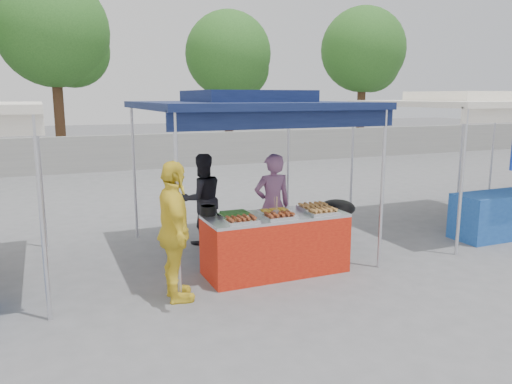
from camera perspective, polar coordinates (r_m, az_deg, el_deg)
name	(u,v)px	position (r m, az deg, el deg)	size (l,w,h in m)	color
ground_plane	(272,270)	(7.33, 1.87, -8.91)	(80.00, 80.00, 0.00)	slate
back_wall	(137,152)	(17.59, -13.49, 4.46)	(40.00, 0.25, 1.20)	gray
main_canopy	(247,104)	(7.79, -1.09, 10.06)	(3.20, 3.20, 2.57)	silver
neighbor_stall_right	(481,145)	(10.12, 24.29, 4.93)	(3.20, 3.20, 2.57)	silver
tree_1	(58,37)	(19.61, -21.69, 16.18)	(3.86, 3.86, 6.63)	#482E1C
tree_2	(231,58)	(20.55, -2.84, 15.04)	(3.45, 3.38, 5.81)	#482E1C
tree_3	(365,54)	(23.23, 12.37, 15.20)	(3.70, 3.68, 6.32)	#482E1C
vendor_table	(275,244)	(7.11, 2.23, -5.94)	(2.00, 0.80, 0.85)	red
food_tray_fl	(242,220)	(6.54, -1.66, -3.25)	(0.42, 0.30, 0.07)	silver
food_tray_fm	(280,216)	(6.77, 2.78, -2.78)	(0.42, 0.30, 0.07)	silver
food_tray_fr	(322,212)	(7.08, 7.57, -2.26)	(0.42, 0.30, 0.07)	silver
food_tray_bl	(235,215)	(6.86, -2.46, -2.60)	(0.42, 0.30, 0.07)	silver
food_tray_bm	(275,211)	(7.05, 2.14, -2.22)	(0.42, 0.30, 0.07)	silver
food_tray_br	(313,207)	(7.38, 6.56, -1.69)	(0.42, 0.30, 0.07)	silver
cooking_pot	(208,210)	(7.00, -5.52, -2.11)	(0.22, 0.22, 0.13)	black
skewer_cup	(276,214)	(6.81, 2.30, -2.55)	(0.08, 0.08, 0.10)	silver
wok_burner	(337,224)	(7.80, 9.21, -3.59)	(0.55, 0.55, 0.93)	black
crate_left	(231,255)	(7.48, -2.90, -7.17)	(0.55, 0.38, 0.33)	#163AB6
crate_right	(277,249)	(7.75, 2.46, -6.51)	(0.56, 0.39, 0.34)	#163AB6
crate_stacked	(278,228)	(7.65, 2.48, -4.14)	(0.55, 0.38, 0.33)	#163AB6
vendor_woman	(272,206)	(7.76, 1.89, -1.56)	(0.59, 0.39, 1.62)	#9A628D
helper_man	(202,199)	(8.47, -6.17, -0.82)	(0.75, 0.58, 1.54)	black
customer_person	(175,232)	(6.13, -9.29, -4.53)	(1.02, 0.42, 1.74)	yellow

